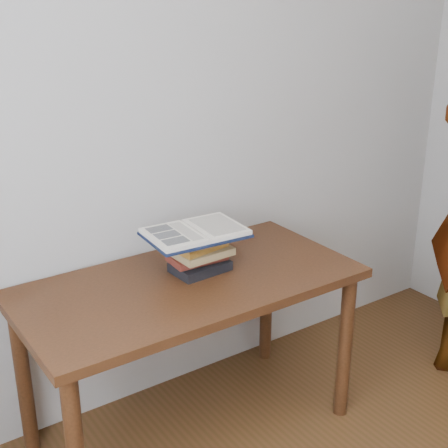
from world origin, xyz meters
TOP-DOWN VIEW (x-y plane):
  - desk at (-0.10, 1.38)m, footprint 1.33×0.67m
  - book_stack at (-0.02, 1.44)m, footprint 0.24×0.19m
  - open_book at (-0.03, 1.44)m, footprint 0.40×0.29m

SIDE VIEW (x-z plane):
  - desk at x=-0.10m, z-range 0.26..0.97m
  - book_stack at x=-0.02m, z-range 0.71..0.86m
  - open_book at x=-0.03m, z-range 0.86..0.89m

